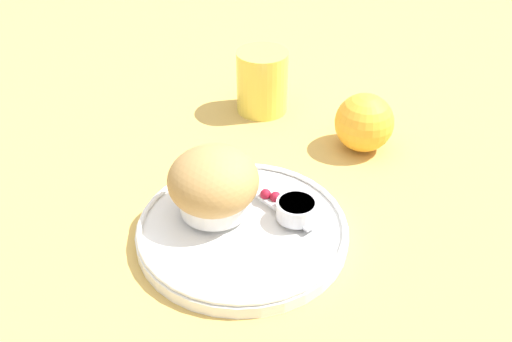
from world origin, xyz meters
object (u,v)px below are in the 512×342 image
object	(u,v)px
muffin	(214,184)
juice_glass	(262,82)
orange_fruit	(364,123)
butter_knife	(264,195)

from	to	relation	value
muffin	juice_glass	size ratio (longest dim) A/B	1.08
muffin	juice_glass	bearing A→B (deg)	101.80
muffin	orange_fruit	size ratio (longest dim) A/B	1.27
muffin	orange_fruit	distance (m)	0.24
butter_knife	juice_glass	world-z (taller)	juice_glass
muffin	orange_fruit	world-z (taller)	muffin
muffin	butter_knife	world-z (taller)	muffin
muffin	juice_glass	distance (m)	0.26
muffin	butter_knife	distance (m)	0.07
muffin	juice_glass	world-z (taller)	muffin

